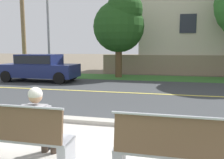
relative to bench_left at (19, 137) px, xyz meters
The scene contains 13 objects.
ground_plane 7.95m from the bench_left, 81.23° to the left, with size 140.00×140.00×0.00m, color #665B4C.
curb_edge 2.54m from the bench_left, 61.16° to the left, with size 44.00×0.30×0.11m, color #ADA89E.
street_asphalt 6.48m from the bench_left, 79.21° to the left, with size 52.00×8.00×0.01m, color #383A3D.
road_centre_line 6.48m from the bench_left, 79.21° to the left, with size 48.00×0.14×0.01m, color #E0CC4C.
far_verge_grass 11.69m from the bench_left, 84.05° to the left, with size 48.00×2.80×0.02m, color #38702D.
bench_left is the anchor object (origin of this frame).
bench_right 2.42m from the bench_left, ahead, with size 1.71×0.48×1.01m.
seated_person_grey 0.40m from the bench_left, 30.95° to the left, with size 0.52×0.68×1.25m.
car_navy_near 9.95m from the bench_left, 118.40° to the left, with size 4.30×1.86×1.54m.
streetlamp 13.22m from the bench_left, 115.49° to the left, with size 0.24×2.10×7.64m.
shade_tree_far_left 11.88m from the bench_left, 93.00° to the left, with size 3.24×3.24×5.34m.
garden_wall 14.53m from the bench_left, 73.33° to the left, with size 13.00×0.36×1.40m, color gray.
house_across_street 18.56m from the bench_left, 69.31° to the left, with size 13.31×6.91×7.09m.
Camera 1 is at (1.04, -2.95, 1.84)m, focal length 36.97 mm.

